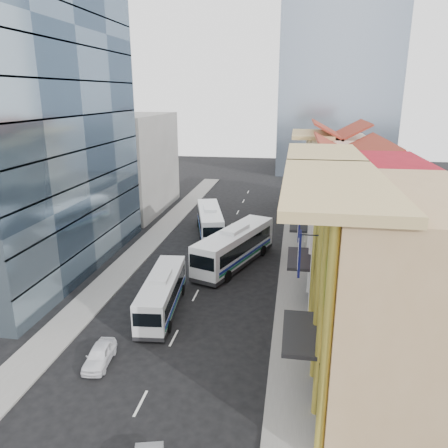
% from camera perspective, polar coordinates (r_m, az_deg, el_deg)
% --- Properties ---
extents(ground, '(200.00, 200.00, 0.00)m').
position_cam_1_polar(ground, '(26.54, -11.63, -23.31)').
color(ground, black).
rests_on(ground, ground).
extents(sidewalk_right, '(3.00, 90.00, 0.15)m').
position_cam_1_polar(sidewalk_right, '(44.12, 9.22, -5.93)').
color(sidewalk_right, slate).
rests_on(sidewalk_right, ground).
extents(sidewalk_left, '(3.00, 90.00, 0.15)m').
position_cam_1_polar(sidewalk_left, '(47.13, -11.97, -4.59)').
color(sidewalk_left, slate).
rests_on(sidewalk_left, ground).
extents(shophouse_tan, '(8.00, 14.00, 12.00)m').
position_cam_1_polar(shophouse_tan, '(26.84, 21.46, -8.54)').
color(shophouse_tan, tan).
rests_on(shophouse_tan, ground).
extents(shophouse_red, '(8.00, 10.00, 12.00)m').
position_cam_1_polar(shophouse_red, '(37.88, 17.92, -0.86)').
color(shophouse_red, maroon).
rests_on(shophouse_red, ground).
extents(shophouse_cream_near, '(8.00, 9.00, 10.00)m').
position_cam_1_polar(shophouse_cream_near, '(47.20, 16.23, 1.43)').
color(shophouse_cream_near, beige).
rests_on(shophouse_cream_near, ground).
extents(shophouse_cream_mid, '(8.00, 9.00, 10.00)m').
position_cam_1_polar(shophouse_cream_mid, '(55.89, 15.22, 3.84)').
color(shophouse_cream_mid, beige).
rests_on(shophouse_cream_mid, ground).
extents(shophouse_cream_far, '(8.00, 12.00, 11.00)m').
position_cam_1_polar(shophouse_cream_far, '(66.04, 14.41, 6.27)').
color(shophouse_cream_far, beige).
rests_on(shophouse_cream_far, ground).
extents(office_tower, '(12.00, 26.00, 30.00)m').
position_cam_1_polar(office_tower, '(45.37, -24.89, 12.82)').
color(office_tower, '#3D4F61').
rests_on(office_tower, ground).
extents(office_block_far, '(10.00, 18.00, 14.00)m').
position_cam_1_polar(office_block_far, '(66.11, -12.26, 7.74)').
color(office_block_far, gray).
rests_on(office_block_far, ground).
extents(bus_left_near, '(3.26, 10.18, 3.21)m').
position_cam_1_polar(bus_left_near, '(35.70, -8.10, -8.86)').
color(bus_left_near, silver).
rests_on(bus_left_near, ground).
extents(bus_left_far, '(5.47, 11.62, 3.63)m').
position_cam_1_polar(bus_left_far, '(53.77, -1.86, 0.42)').
color(bus_left_far, white).
rests_on(bus_left_far, ground).
extents(bus_right, '(7.13, 12.88, 4.05)m').
position_cam_1_polar(bus_right, '(44.35, 1.42, -2.89)').
color(bus_right, white).
rests_on(bus_right, ground).
extents(sedan_left, '(1.84, 3.78, 1.24)m').
position_cam_1_polar(sedan_left, '(30.64, -15.95, -16.14)').
color(sedan_left, white).
rests_on(sedan_left, ground).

